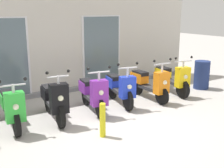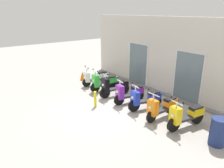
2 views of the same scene
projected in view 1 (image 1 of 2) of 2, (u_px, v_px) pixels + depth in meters
ground_plane at (116, 126)px, 6.51m from camera, size 40.00×40.00×0.00m
storefront_facade at (54, 33)px, 8.76m from camera, size 10.18×0.50×3.70m
scooter_green at (11, 107)px, 6.29m from camera, size 0.55×1.58×1.19m
scooter_black at (54, 100)px, 6.73m from camera, size 0.57×1.62×1.26m
scooter_purple at (93, 93)px, 7.29m from camera, size 0.64×1.53×1.23m
scooter_blue at (120, 87)px, 7.85m from camera, size 0.68×1.61×1.22m
scooter_orange at (150, 83)px, 8.27m from camera, size 0.62×1.60×1.24m
scooter_yellow at (172, 78)px, 8.89m from camera, size 0.66×1.67×1.20m
trash_bin at (202, 75)px, 9.43m from camera, size 0.48×0.48×0.89m
curb_bollard at (103, 120)px, 5.87m from camera, size 0.12×0.12×0.70m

